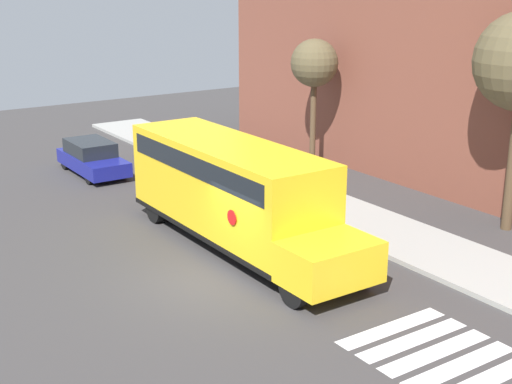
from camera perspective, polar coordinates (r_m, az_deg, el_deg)
The scene contains 6 objects.
ground_plane at distance 20.13m, azimuth -3.05°, elevation -7.02°, with size 60.00×60.00×0.00m, color #3A3838.
sidewalk_strip at distance 23.84m, azimuth 10.46°, elevation -3.19°, with size 44.00×3.00×0.15m.
crosswalk_stripes at distance 16.81m, azimuth 15.07°, elevation -12.77°, with size 4.00×3.20×0.01m.
school_bus at distance 22.07m, azimuth -1.86°, elevation 0.30°, with size 10.07×2.57×3.24m.
parked_car at distance 31.29m, azimuth -12.97°, elevation 2.69°, with size 4.30×1.70×1.40m.
tree_near_sidewalk at distance 30.66m, azimuth 4.69°, elevation 10.11°, with size 2.02×2.02×5.64m.
Camera 1 is at (15.82, -9.40, 8.17)m, focal length 50.00 mm.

